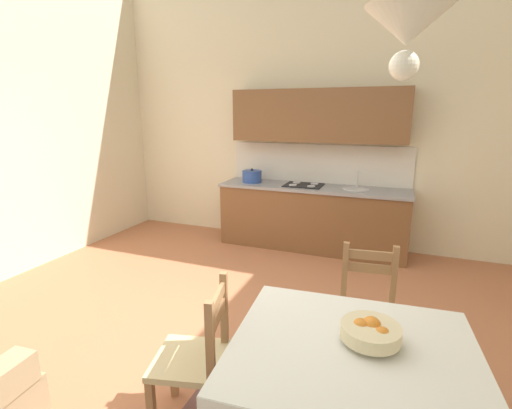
% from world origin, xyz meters
% --- Properties ---
extents(ground_plane, '(6.45, 6.01, 0.10)m').
position_xyz_m(ground_plane, '(0.00, 0.00, -0.05)').
color(ground_plane, '#B7704C').
extents(wall_back, '(6.45, 0.12, 4.21)m').
position_xyz_m(wall_back, '(0.00, 2.76, 2.10)').
color(wall_back, beige).
rests_on(wall_back, ground_plane).
extents(kitchen_cabinetry, '(2.60, 0.63, 2.20)m').
position_xyz_m(kitchen_cabinetry, '(0.13, 2.43, 0.86)').
color(kitchen_cabinetry, brown).
rests_on(kitchen_cabinetry, ground_plane).
extents(dining_table, '(1.29, 1.13, 0.75)m').
position_xyz_m(dining_table, '(1.08, -0.87, 0.62)').
color(dining_table, '#56331C').
rests_on(dining_table, ground_plane).
extents(dining_chair_tv_side, '(0.51, 0.51, 0.93)m').
position_xyz_m(dining_chair_tv_side, '(0.18, -0.87, 0.44)').
color(dining_chair_tv_side, '#D1BC89').
rests_on(dining_chair_tv_side, ground_plane).
extents(dining_chair_kitchen_side, '(0.47, 0.47, 0.93)m').
position_xyz_m(dining_chair_kitchen_side, '(1.10, 0.05, 0.44)').
color(dining_chair_kitchen_side, '#D1BC89').
rests_on(dining_chair_kitchen_side, ground_plane).
extents(fruit_bowl, '(0.30, 0.30, 0.12)m').
position_xyz_m(fruit_bowl, '(1.16, -0.79, 0.81)').
color(fruit_bowl, beige).
rests_on(fruit_bowl, dining_table).
extents(pendant_lamp, '(0.32, 0.32, 0.81)m').
position_xyz_m(pendant_lamp, '(1.20, -0.96, 2.19)').
color(pendant_lamp, black).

